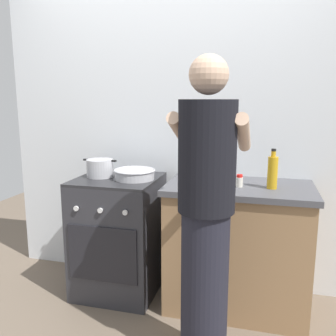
# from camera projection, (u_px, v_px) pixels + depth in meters

# --- Properties ---
(ground) EXTENTS (6.00, 6.00, 0.00)m
(ground) POSITION_uv_depth(u_px,v_px,m) (157.00, 305.00, 2.65)
(ground) COLOR #6B5B4C
(back_wall) EXTENTS (3.20, 0.10, 2.50)m
(back_wall) POSITION_uv_depth(u_px,v_px,m) (199.00, 129.00, 2.84)
(back_wall) COLOR silver
(back_wall) RESTS_ON ground
(countertop) EXTENTS (1.00, 0.60, 0.90)m
(countertop) POSITION_uv_depth(u_px,v_px,m) (237.00, 246.00, 2.57)
(countertop) COLOR #99724C
(countertop) RESTS_ON ground
(stove_range) EXTENTS (0.60, 0.62, 0.90)m
(stove_range) POSITION_uv_depth(u_px,v_px,m) (119.00, 235.00, 2.80)
(stove_range) COLOR #2D2D33
(stove_range) RESTS_ON ground
(pot) EXTENTS (0.27, 0.20, 0.13)m
(pot) POSITION_uv_depth(u_px,v_px,m) (100.00, 168.00, 2.73)
(pot) COLOR #B2B2B7
(pot) RESTS_ON stove_range
(mixing_bowl) EXTENTS (0.31, 0.31, 0.07)m
(mixing_bowl) POSITION_uv_depth(u_px,v_px,m) (134.00, 174.00, 2.66)
(mixing_bowl) COLOR #B7B7BC
(mixing_bowl) RESTS_ON stove_range
(utensil_crock) EXTENTS (0.10, 0.10, 0.30)m
(utensil_crock) POSITION_uv_depth(u_px,v_px,m) (214.00, 164.00, 2.70)
(utensil_crock) COLOR silver
(utensil_crock) RESTS_ON countertop
(spice_bottle) EXTENTS (0.04, 0.04, 0.09)m
(spice_bottle) POSITION_uv_depth(u_px,v_px,m) (239.00, 181.00, 2.42)
(spice_bottle) COLOR silver
(spice_bottle) RESTS_ON countertop
(oil_bottle) EXTENTS (0.07, 0.07, 0.26)m
(oil_bottle) POSITION_uv_depth(u_px,v_px,m) (273.00, 172.00, 2.37)
(oil_bottle) COLOR gold
(oil_bottle) RESTS_ON countertop
(person) EXTENTS (0.41, 0.50, 1.70)m
(person) POSITION_uv_depth(u_px,v_px,m) (206.00, 218.00, 1.92)
(person) COLOR black
(person) RESTS_ON ground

